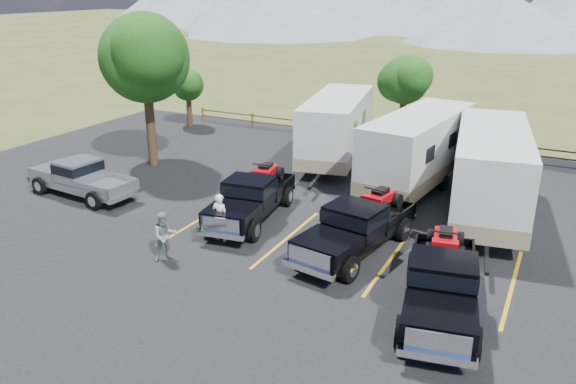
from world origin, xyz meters
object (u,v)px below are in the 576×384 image
at_px(trailer_right, 490,173).
at_px(person_a, 220,217).
at_px(trailer_center, 418,150).
at_px(pickup_silver, 81,178).
at_px(rig_left, 252,196).
at_px(person_b, 165,236).
at_px(tree_big_nw, 144,58).
at_px(rig_center, 357,226).
at_px(trailer_left, 337,128).
at_px(rig_right, 442,281).

distance_m(trailer_right, person_a, 10.86).
height_order(trailer_center, pickup_silver, trailer_center).
bearing_deg(pickup_silver, rig_left, 103.25).
bearing_deg(rig_left, person_b, -107.59).
xyz_separation_m(pickup_silver, person_a, (8.12, -1.09, 0.04)).
bearing_deg(pickup_silver, person_a, 86.81).
relative_size(trailer_center, person_b, 5.75).
bearing_deg(tree_big_nw, trailer_center, 11.53).
height_order(person_a, person_b, person_a).
bearing_deg(rig_center, trailer_center, 98.71).
bearing_deg(trailer_left, trailer_right, -38.67).
bearing_deg(trailer_center, tree_big_nw, -161.34).
bearing_deg(tree_big_nw, rig_left, -25.18).
height_order(rig_left, person_a, rig_left).
bearing_deg(pickup_silver, tree_big_nw, -172.35).
xyz_separation_m(trailer_center, person_b, (-5.77, -11.19, -0.95)).
distance_m(trailer_left, trailer_center, 5.37).
bearing_deg(pickup_silver, trailer_center, 125.67).
distance_m(rig_right, person_b, 9.25).
xyz_separation_m(tree_big_nw, pickup_silver, (0.29, -5.19, -4.68)).
bearing_deg(trailer_right, trailer_center, 138.33).
height_order(rig_center, trailer_center, trailer_center).
bearing_deg(tree_big_nw, trailer_right, 1.65).
relative_size(tree_big_nw, rig_right, 1.24).
xyz_separation_m(trailer_left, trailer_right, (8.40, -4.41, 0.06)).
bearing_deg(trailer_left, rig_center, -74.75).
bearing_deg(rig_right, trailer_left, 113.24).
bearing_deg(person_b, rig_center, -21.16).
bearing_deg(rig_center, rig_right, -26.98).
bearing_deg(trailer_center, rig_center, -83.76).
relative_size(rig_center, person_a, 3.43).
bearing_deg(person_a, rig_center, -162.01).
distance_m(tree_big_nw, rig_center, 14.83).
bearing_deg(trailer_left, rig_right, -66.98).
distance_m(rig_left, person_b, 4.60).
bearing_deg(person_a, trailer_center, -117.38).
height_order(tree_big_nw, trailer_center, tree_big_nw).
height_order(rig_right, trailer_left, trailer_left).
distance_m(rig_center, person_b, 6.71).
xyz_separation_m(rig_left, rig_right, (8.40, -3.53, 0.02)).
height_order(trailer_left, pickup_silver, trailer_left).
relative_size(trailer_center, person_a, 5.52).
bearing_deg(rig_right, rig_left, 146.44).
relative_size(rig_center, person_b, 3.57).
xyz_separation_m(trailer_center, person_a, (-4.95, -9.01, -0.91)).
bearing_deg(person_b, pickup_silver, 102.00).
xyz_separation_m(pickup_silver, person_b, (7.31, -3.28, 0.01)).
distance_m(tree_big_nw, person_b, 12.30).
distance_m(rig_left, trailer_right, 9.60).
bearing_deg(trailer_center, rig_right, -64.30).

